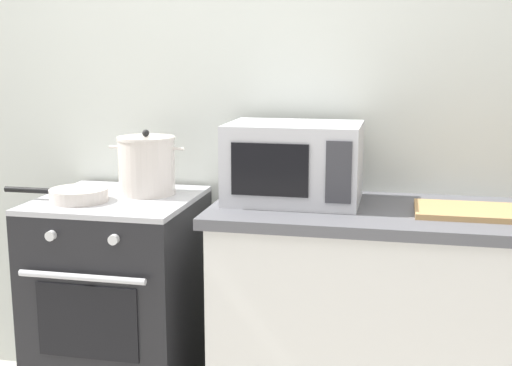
{
  "coord_description": "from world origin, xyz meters",
  "views": [
    {
      "loc": [
        0.73,
        -1.81,
        1.48
      ],
      "look_at": [
        0.21,
        0.6,
        1.0
      ],
      "focal_mm": 47.09,
      "sensor_mm": 36.0,
      "label": 1
    }
  ],
  "objects_px": {
    "stock_pot": "(147,165)",
    "cutting_board": "(467,211)",
    "stove": "(122,308)",
    "microwave": "(294,163)",
    "frying_pan": "(77,195)"
  },
  "relations": [
    {
      "from": "frying_pan",
      "to": "microwave",
      "type": "distance_m",
      "value": 0.84
    },
    {
      "from": "stove",
      "to": "frying_pan",
      "type": "xyz_separation_m",
      "value": [
        -0.12,
        -0.1,
        0.48
      ]
    },
    {
      "from": "stock_pot",
      "to": "cutting_board",
      "type": "bearing_deg",
      "value": -3.97
    },
    {
      "from": "microwave",
      "to": "frying_pan",
      "type": "bearing_deg",
      "value": -167.47
    },
    {
      "from": "microwave",
      "to": "cutting_board",
      "type": "distance_m",
      "value": 0.65
    },
    {
      "from": "stove",
      "to": "microwave",
      "type": "xyz_separation_m",
      "value": [
        0.69,
        0.08,
        0.61
      ]
    },
    {
      "from": "microwave",
      "to": "cutting_board",
      "type": "relative_size",
      "value": 1.39
    },
    {
      "from": "stove",
      "to": "cutting_board",
      "type": "bearing_deg",
      "value": 0.05
    },
    {
      "from": "stock_pot",
      "to": "cutting_board",
      "type": "height_order",
      "value": "stock_pot"
    },
    {
      "from": "frying_pan",
      "to": "microwave",
      "type": "height_order",
      "value": "microwave"
    },
    {
      "from": "stock_pot",
      "to": "frying_pan",
      "type": "relative_size",
      "value": 0.75
    },
    {
      "from": "stock_pot",
      "to": "cutting_board",
      "type": "distance_m",
      "value": 1.24
    },
    {
      "from": "stove",
      "to": "microwave",
      "type": "relative_size",
      "value": 1.84
    },
    {
      "from": "cutting_board",
      "to": "stove",
      "type": "bearing_deg",
      "value": -179.95
    },
    {
      "from": "frying_pan",
      "to": "stove",
      "type": "bearing_deg",
      "value": 40.35
    }
  ]
}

